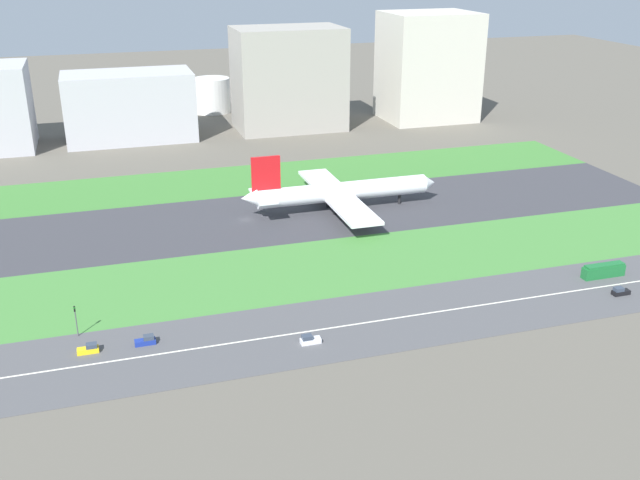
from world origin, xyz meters
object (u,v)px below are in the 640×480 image
(traffic_light, at_px, (76,319))
(fuel_tank_west, at_px, (212,95))
(office_tower, at_px, (289,79))
(car_3, at_px, (146,341))
(cargo_warehouse, at_px, (428,67))
(bus_0, at_px, (603,271))
(fuel_tank_centre, at_px, (263,97))
(car_0, at_px, (310,340))
(hangar_building, at_px, (130,106))
(airliner, at_px, (338,192))
(car_2, at_px, (620,292))
(car_4, at_px, (89,349))

(traffic_light, relative_size, fuel_tank_west, 0.40)
(office_tower, bearing_deg, car_3, -113.78)
(cargo_warehouse, bearing_deg, bus_0, -100.69)
(cargo_warehouse, relative_size, fuel_tank_west, 2.75)
(fuel_tank_west, height_order, fuel_tank_centre, fuel_tank_west)
(car_0, distance_m, bus_0, 82.01)
(car_0, distance_m, traffic_light, 50.75)
(hangar_building, height_order, fuel_tank_west, hangar_building)
(airliner, distance_m, car_0, 84.65)
(traffic_light, xyz_separation_m, hangar_building, (23.04, 174.01, 10.19))
(airliner, relative_size, cargo_warehouse, 1.30)
(office_tower, bearing_deg, traffic_light, -118.41)
(cargo_warehouse, bearing_deg, office_tower, 180.00)
(hangar_building, bearing_deg, fuel_tank_west, 46.44)
(airliner, bearing_deg, cargo_warehouse, 53.85)
(fuel_tank_centre, bearing_deg, airliner, -94.43)
(office_tower, relative_size, fuel_tank_west, 2.66)
(car_3, xyz_separation_m, office_tower, (80.21, 182.00, 21.77))
(car_0, height_order, fuel_tank_west, fuel_tank_west)
(car_2, bearing_deg, cargo_warehouse, -100.88)
(car_4, distance_m, car_3, 11.70)
(car_2, bearing_deg, office_tower, -80.52)
(cargo_warehouse, bearing_deg, car_0, -121.08)
(car_0, height_order, office_tower, office_tower)
(car_0, distance_m, car_3, 34.88)
(car_2, bearing_deg, fuel_tank_centre, -81.82)
(car_3, relative_size, fuel_tank_west, 0.24)
(bus_0, distance_m, office_tower, 186.43)
(fuel_tank_west, bearing_deg, car_4, -105.66)
(fuel_tank_west, bearing_deg, office_tower, -57.84)
(car_0, height_order, car_2, same)
(airliner, relative_size, traffic_light, 9.03)
(traffic_light, relative_size, cargo_warehouse, 0.14)
(traffic_light, relative_size, office_tower, 0.15)
(car_3, bearing_deg, office_tower, 66.22)
(car_0, height_order, car_3, same)
(car_0, bearing_deg, airliner, -112.60)
(airliner, relative_size, fuel_tank_centre, 2.97)
(car_3, relative_size, office_tower, 0.09)
(car_2, height_order, cargo_warehouse, cargo_warehouse)
(office_tower, bearing_deg, fuel_tank_centre, 92.54)
(car_3, height_order, traffic_light, traffic_light)
(car_0, distance_m, fuel_tank_west, 237.84)
(hangar_building, xyz_separation_m, fuel_tank_west, (42.79, 45.00, -5.89))
(car_0, xyz_separation_m, office_tower, (46.79, 192.00, 21.77))
(cargo_warehouse, xyz_separation_m, fuel_tank_west, (-97.25, 45.00, -16.45))
(car_2, bearing_deg, car_4, -4.61)
(bus_0, bearing_deg, cargo_warehouse, 79.31)
(car_0, height_order, car_4, same)
(car_4, height_order, bus_0, bus_0)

